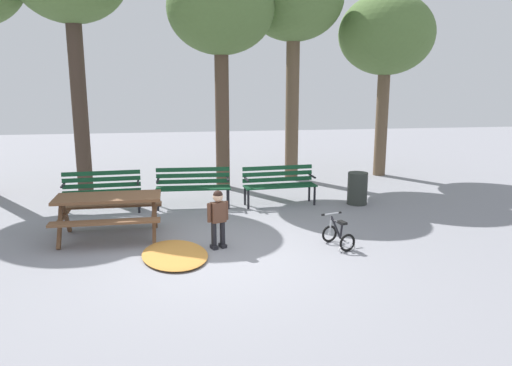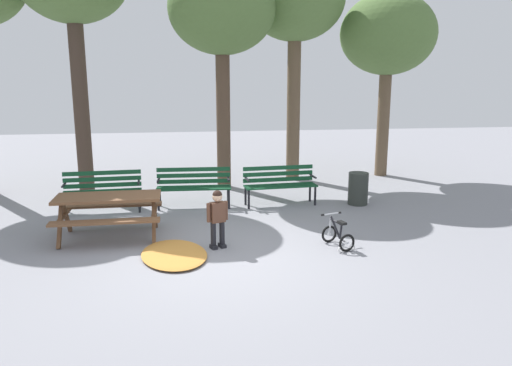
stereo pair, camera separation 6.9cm
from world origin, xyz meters
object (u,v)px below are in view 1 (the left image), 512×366
object	(u,v)px
park_bench_far_left	(102,188)
picnic_table	(109,206)
park_bench_right	(279,182)
kids_bicycle	(338,235)
child_standing	(218,215)
park_bench_left	(193,184)
trash_bin	(357,188)

from	to	relation	value
park_bench_far_left	picnic_table	bearing A→B (deg)	-77.86
park_bench_right	kids_bicycle	world-z (taller)	park_bench_right
park_bench_far_left	kids_bicycle	size ratio (longest dim) A/B	2.61
park_bench_far_left	child_standing	size ratio (longest dim) A/B	1.64
park_bench_left	trash_bin	world-z (taller)	park_bench_left
picnic_table	child_standing	bearing A→B (deg)	-23.71
park_bench_right	trash_bin	size ratio (longest dim) A/B	2.27
park_bench_far_left	kids_bicycle	world-z (taller)	park_bench_far_left
child_standing	kids_bicycle	world-z (taller)	child_standing
park_bench_left	trash_bin	size ratio (longest dim) A/B	2.25
park_bench_left	picnic_table	bearing A→B (deg)	-128.14
kids_bicycle	child_standing	bearing A→B (deg)	173.28
park_bench_far_left	park_bench_left	size ratio (longest dim) A/B	1.01
picnic_table	park_bench_left	distance (m)	2.46
picnic_table	child_standing	xyz separation A→B (m)	(1.86, -0.82, -0.02)
picnic_table	park_bench_left	world-z (taller)	park_bench_left
picnic_table	park_bench_far_left	world-z (taller)	park_bench_far_left
park_bench_left	park_bench_right	bearing A→B (deg)	-2.05
trash_bin	picnic_table	bearing A→B (deg)	-162.45
park_bench_far_left	park_bench_left	xyz separation A→B (m)	(1.91, 0.13, 0.00)
trash_bin	kids_bicycle	bearing A→B (deg)	-115.66
park_bench_left	child_standing	xyz separation A→B (m)	(0.34, -2.75, 0.07)
park_bench_far_left	trash_bin	xyz separation A→B (m)	(5.53, -0.18, -0.15)
park_bench_far_left	trash_bin	bearing A→B (deg)	-1.85
park_bench_far_left	park_bench_right	xyz separation A→B (m)	(3.80, 0.06, 0.00)
trash_bin	park_bench_right	bearing A→B (deg)	172.06
kids_bicycle	trash_bin	bearing A→B (deg)	64.34
park_bench_far_left	kids_bicycle	bearing A→B (deg)	-33.94
picnic_table	kids_bicycle	xyz separation A→B (m)	(3.86, -1.05, -0.39)
park_bench_far_left	park_bench_right	size ratio (longest dim) A/B	1.00
picnic_table	kids_bicycle	distance (m)	4.02
park_bench_right	child_standing	distance (m)	3.10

